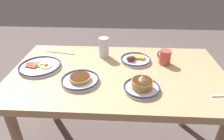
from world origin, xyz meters
TOP-DOWN VIEW (x-y plane):
  - dining_table at (0.00, 0.00)m, footprint 1.37×0.78m
  - plate_near_main at (0.51, -0.02)m, footprint 0.28×0.28m
  - plate_center_pancakes at (-0.12, -0.15)m, footprint 0.21×0.21m
  - plate_far_companion at (0.22, 0.13)m, footprint 0.23×0.23m
  - plate_far_side at (-0.14, 0.19)m, footprint 0.21×0.21m
  - coffee_mug at (-0.31, -0.13)m, footprint 0.09×0.10m
  - drinking_glass at (0.11, -0.22)m, footprint 0.07×0.07m
  - butter_knife at (0.45, -0.26)m, footprint 0.23×0.06m

SIDE VIEW (x-z plane):
  - dining_table at x=0.00m, z-range 0.28..1.01m
  - butter_knife at x=0.45m, z-range 0.73..0.74m
  - plate_near_main at x=0.51m, z-range 0.72..0.76m
  - plate_far_companion at x=0.22m, z-range 0.73..0.77m
  - plate_center_pancakes at x=-0.12m, z-range 0.72..0.77m
  - plate_far_side at x=-0.14m, z-range 0.71..0.80m
  - coffee_mug at x=-0.31m, z-range 0.73..0.83m
  - drinking_glass at x=0.11m, z-range 0.72..0.87m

